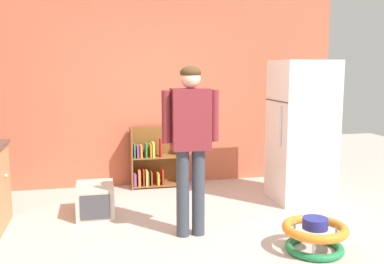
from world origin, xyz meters
The scene contains 7 objects.
ground_plane centered at (0.00, 0.00, 0.00)m, with size 12.00×12.00×0.00m, color beige.
back_wall centered at (0.00, 2.33, 1.35)m, with size 5.20×0.06×2.70m, color #C56446.
refrigerator centered at (1.60, 1.10, 0.89)m, with size 0.73×0.68×1.78m.
bookshelf centered at (-0.13, 2.14, 0.36)m, with size 0.80×0.28×0.85m.
standing_person centered at (-0.03, 0.23, 1.02)m, with size 0.57×0.22×1.70m.
baby_walker centered at (1.01, -0.41, 0.16)m, with size 0.60×0.60×0.32m.
pet_carrier centered at (-0.97, 1.05, 0.18)m, with size 0.42×0.55×0.36m.
Camera 1 is at (-0.93, -3.92, 1.69)m, focal length 40.81 mm.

